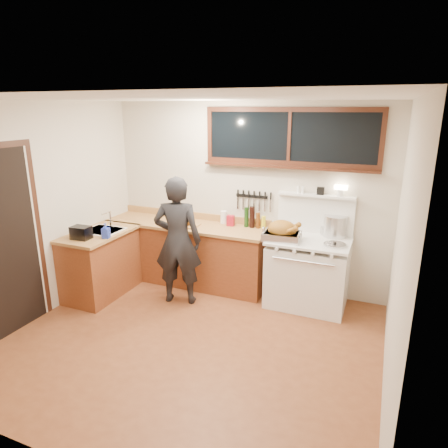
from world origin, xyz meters
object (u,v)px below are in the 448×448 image
at_px(vintage_stove, 308,271).
at_px(man, 178,241).
at_px(cutting_board, 186,222).
at_px(roast_turkey, 282,232).

xyz_separation_m(vintage_stove, man, (-1.60, -0.57, 0.38)).
xyz_separation_m(man, cutting_board, (-0.14, 0.50, 0.10)).
xyz_separation_m(cutting_board, roast_turkey, (1.41, -0.07, 0.05)).
xyz_separation_m(man, roast_turkey, (1.27, 0.43, 0.15)).
height_order(cutting_board, roast_turkey, roast_turkey).
bearing_deg(roast_turkey, cutting_board, 177.14).
distance_m(vintage_stove, roast_turkey, 0.64).
relative_size(man, cutting_board, 4.41).
distance_m(vintage_stove, cutting_board, 1.81).
bearing_deg(cutting_board, man, -74.06).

